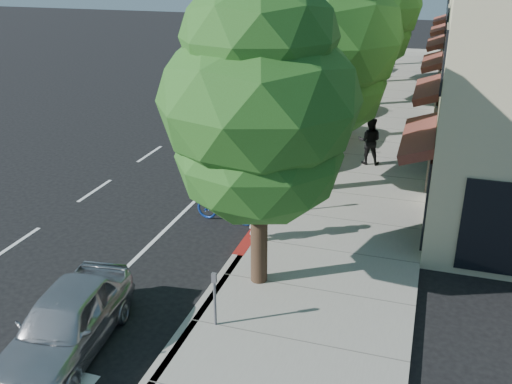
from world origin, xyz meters
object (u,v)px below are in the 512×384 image
at_px(street_tree_0, 259,106).
at_px(street_tree_2, 349,25).
at_px(bicycle, 226,206).
at_px(street_tree_3, 369,8).
at_px(cyclist, 258,214).
at_px(near_car_a, 66,322).
at_px(street_tree_4, 381,12).
at_px(dark_sedan, 318,103).
at_px(street_tree_1, 318,42).
at_px(pedestrian, 370,141).
at_px(white_pickup, 320,74).
at_px(silver_suv, 298,132).
at_px(dark_suv_far, 353,63).

relative_size(street_tree_0, street_tree_2, 0.96).
distance_m(street_tree_0, bicycle, 5.40).
distance_m(street_tree_3, cyclist, 16.51).
height_order(cyclist, near_car_a, cyclist).
distance_m(street_tree_4, near_car_a, 27.89).
xyz_separation_m(street_tree_4, cyclist, (-0.65, -21.99, -3.33)).
bearing_deg(street_tree_0, cyclist, 107.95).
bearing_deg(dark_sedan, street_tree_0, -78.54).
bearing_deg(street_tree_1, bicycle, -124.35).
bearing_deg(cyclist, pedestrian, -2.52).
xyz_separation_m(street_tree_3, pedestrian, (1.45, -8.88, -3.96)).
xyz_separation_m(street_tree_0, street_tree_2, (0.00, 12.00, 0.34)).
bearing_deg(white_pickup, silver_suv, -75.86).
xyz_separation_m(street_tree_0, dark_suv_far, (-1.74, 26.32, -3.64)).
height_order(street_tree_0, street_tree_3, street_tree_3).
bearing_deg(street_tree_1, street_tree_0, -90.00).
bearing_deg(street_tree_0, dark_suv_far, 93.78).
relative_size(bicycle, white_pickup, 0.31).
bearing_deg(street_tree_3, street_tree_4, 90.00).
xyz_separation_m(street_tree_1, cyclist, (-0.65, -3.99, -4.06)).
bearing_deg(white_pickup, cyclist, -76.56).
distance_m(street_tree_1, dark_sedan, 10.13).
height_order(street_tree_2, street_tree_4, street_tree_2).
distance_m(bicycle, dark_sedan, 12.00).
bearing_deg(street_tree_3, dark_suv_far, 101.81).
xyz_separation_m(street_tree_3, silver_suv, (-1.44, -8.11, -4.10)).
bearing_deg(pedestrian, white_pickup, -73.61).
relative_size(cyclist, silver_suv, 0.29).
distance_m(street_tree_3, near_car_a, 22.13).
relative_size(street_tree_4, dark_sedan, 1.40).
relative_size(near_car_a, pedestrian, 2.22).
xyz_separation_m(cyclist, dark_suv_far, (-1.09, 24.32, -0.11)).
relative_size(silver_suv, pedestrian, 3.60).
distance_m(street_tree_0, dark_sedan, 15.60).
bearing_deg(dark_sedan, bicycle, -86.36).
bearing_deg(street_tree_0, street_tree_1, 90.00).
relative_size(street_tree_2, silver_suv, 1.18).
distance_m(silver_suv, dark_suv_far, 16.44).
bearing_deg(white_pickup, dark_suv_far, 81.80).
xyz_separation_m(street_tree_1, street_tree_3, (0.00, 12.00, 0.00)).
distance_m(street_tree_4, silver_suv, 14.58).
bearing_deg(cyclist, silver_suv, 19.67).
bearing_deg(street_tree_1, near_car_a, -107.30).
bearing_deg(street_tree_4, cyclist, -91.69).
xyz_separation_m(street_tree_2, dark_sedan, (-1.74, 3.07, -3.99)).
bearing_deg(white_pickup, bicycle, -80.30).
height_order(silver_suv, pedestrian, pedestrian).
bearing_deg(pedestrian, street_tree_2, -66.41).
height_order(bicycle, dark_suv_far, dark_suv_far).
bearing_deg(street_tree_2, bicycle, -102.62).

